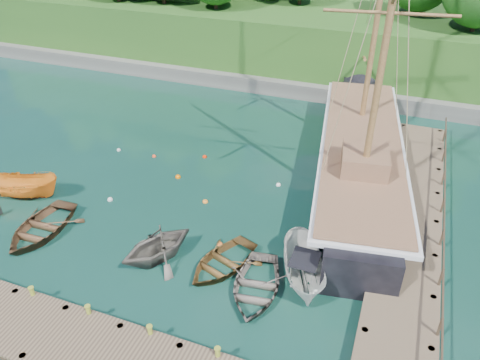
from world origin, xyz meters
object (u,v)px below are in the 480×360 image
(rowboat_0, at_px, (42,233))
(cabin_boat_white, at_px, (303,281))
(rowboat_3, at_px, (255,292))
(motorboat_orange, at_px, (26,197))
(rowboat_2, at_px, (222,267))
(rowboat_1, at_px, (159,259))
(schooner, at_px, (359,163))

(rowboat_0, bearing_deg, cabin_boat_white, 4.20)
(rowboat_0, height_order, rowboat_3, rowboat_0)
(rowboat_0, bearing_deg, motorboat_orange, 141.41)
(rowboat_0, relative_size, cabin_boat_white, 1.00)
(rowboat_3, xyz_separation_m, motorboat_orange, (-15.60, 2.40, 0.00))
(rowboat_3, bearing_deg, rowboat_2, 146.87)
(rowboat_2, xyz_separation_m, cabin_boat_white, (4.02, 0.47, 0.00))
(rowboat_2, relative_size, motorboat_orange, 0.93)
(rowboat_3, distance_m, motorboat_orange, 15.79)
(rowboat_1, relative_size, rowboat_2, 0.93)
(rowboat_0, xyz_separation_m, rowboat_1, (6.99, 0.44, 0.00))
(rowboat_2, xyz_separation_m, motorboat_orange, (-13.49, 1.41, 0.00))
(rowboat_3, bearing_deg, rowboat_0, 172.15)
(rowboat_1, relative_size, rowboat_3, 0.87)
(rowboat_2, distance_m, schooner, 11.95)
(rowboat_2, bearing_deg, motorboat_orange, -166.61)
(rowboat_2, height_order, rowboat_3, rowboat_3)
(rowboat_2, height_order, motorboat_orange, motorboat_orange)
(rowboat_0, distance_m, rowboat_2, 10.30)
(rowboat_0, height_order, rowboat_1, rowboat_1)
(rowboat_1, bearing_deg, motorboat_orange, -162.33)
(rowboat_3, xyz_separation_m, cabin_boat_white, (1.91, 1.46, 0.00))
(rowboat_0, xyz_separation_m, rowboat_2, (10.25, 1.02, 0.00))
(rowboat_1, xyz_separation_m, rowboat_2, (3.26, 0.58, 0.00))
(rowboat_3, bearing_deg, rowboat_1, 167.66)
(rowboat_1, bearing_deg, schooner, 82.70)
(rowboat_0, bearing_deg, rowboat_2, 3.91)
(motorboat_orange, distance_m, cabin_boat_white, 17.54)
(rowboat_1, xyz_separation_m, cabin_boat_white, (7.28, 1.05, 0.00))
(rowboat_3, relative_size, schooner, 0.16)
(rowboat_0, relative_size, rowboat_3, 1.06)
(cabin_boat_white, height_order, schooner, schooner)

